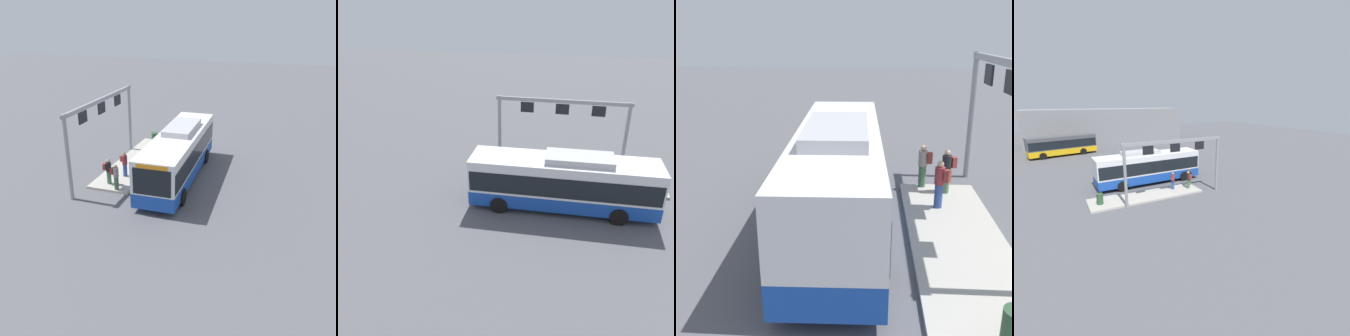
% 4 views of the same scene
% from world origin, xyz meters
% --- Properties ---
extents(ground_plane, '(120.00, 120.00, 0.00)m').
position_xyz_m(ground_plane, '(0.00, 0.00, 0.00)').
color(ground_plane, '#56565B').
extents(platform_curb, '(10.00, 2.80, 0.16)m').
position_xyz_m(platform_curb, '(-1.57, -3.60, 0.08)').
color(platform_curb, '#B2ADA3').
rests_on(platform_curb, ground).
extents(bus_main, '(10.80, 2.90, 3.46)m').
position_xyz_m(bus_main, '(-0.01, -0.00, 1.81)').
color(bus_main, '#1947AD').
rests_on(bus_main, ground).
extents(person_boarding, '(0.46, 0.59, 1.67)m').
position_xyz_m(person_boarding, '(2.58, -3.85, 1.05)').
color(person_boarding, '#476B4C').
rests_on(person_boarding, platform_curb).
extents(person_waiting_near, '(0.41, 0.57, 1.67)m').
position_xyz_m(person_waiting_near, '(3.17, -3.05, 1.05)').
color(person_waiting_near, '#476B4C').
rests_on(person_waiting_near, platform_curb).
extents(person_waiting_mid, '(0.52, 0.60, 1.67)m').
position_xyz_m(person_waiting_mid, '(1.15, -3.38, 1.05)').
color(person_waiting_mid, '#334C8C').
rests_on(person_waiting_mid, platform_curb).
extents(platform_sign_gantry, '(9.11, 0.24, 5.20)m').
position_xyz_m(platform_sign_gantry, '(0.55, -5.11, 3.74)').
color(platform_sign_gantry, gray).
rests_on(platform_sign_gantry, ground).
extents(trash_bin, '(0.52, 0.52, 0.90)m').
position_xyz_m(trash_bin, '(-5.64, -3.76, 0.61)').
color(trash_bin, '#2D5133').
rests_on(trash_bin, platform_curb).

